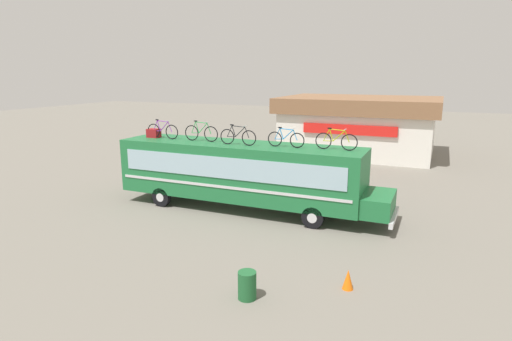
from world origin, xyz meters
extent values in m
plane|color=slate|center=(0.00, 0.00, 0.00)|extent=(120.00, 120.00, 0.00)
cube|color=#1E6B38|center=(0.00, 0.00, 1.86)|extent=(11.56, 2.58, 2.51)
cube|color=#1E6B38|center=(6.38, 0.00, 1.02)|extent=(1.19, 2.38, 0.83)
cube|color=#99B7C6|center=(0.00, -1.31, 2.23)|extent=(10.64, 0.04, 0.95)
cube|color=#99B7C6|center=(0.00, 1.31, 2.23)|extent=(10.64, 0.04, 0.95)
cube|color=silver|center=(0.00, -1.31, 1.36)|extent=(11.10, 0.03, 0.12)
cube|color=silver|center=(0.00, 1.31, 1.36)|extent=(11.10, 0.03, 0.12)
cube|color=silver|center=(7.03, 0.00, 0.53)|extent=(0.16, 2.45, 0.24)
cylinder|color=black|center=(3.93, -1.15, 0.46)|extent=(0.92, 0.28, 0.92)
cylinder|color=silver|center=(3.93, -1.15, 0.46)|extent=(0.42, 0.30, 0.42)
cylinder|color=black|center=(3.93, 1.15, 0.46)|extent=(0.92, 0.28, 0.92)
cylinder|color=silver|center=(3.93, 1.15, 0.46)|extent=(0.42, 0.30, 0.42)
cylinder|color=black|center=(-3.59, -1.15, 0.46)|extent=(0.92, 0.28, 0.92)
cylinder|color=silver|center=(-3.59, -1.15, 0.46)|extent=(0.42, 0.30, 0.42)
cylinder|color=black|center=(-3.59, 1.15, 0.46)|extent=(0.92, 0.28, 0.92)
cylinder|color=silver|center=(-3.59, 1.15, 0.46)|extent=(0.42, 0.30, 0.42)
cube|color=maroon|center=(-4.74, 0.04, 3.33)|extent=(0.61, 0.45, 0.43)
torus|color=black|center=(-4.60, -0.13, 3.48)|extent=(0.71, 0.04, 0.71)
torus|color=black|center=(-3.54, -0.13, 3.48)|extent=(0.71, 0.04, 0.71)
cylinder|color=purple|center=(-4.28, -0.13, 3.75)|extent=(0.20, 0.04, 0.51)
cylinder|color=purple|center=(-3.96, -0.13, 3.73)|extent=(0.49, 0.04, 0.49)
cylinder|color=purple|center=(-4.05, -0.13, 3.98)|extent=(0.64, 0.04, 0.07)
cylinder|color=purple|center=(-4.40, -0.13, 3.49)|extent=(0.41, 0.03, 0.05)
cylinder|color=purple|center=(-4.48, -0.13, 3.74)|extent=(0.26, 0.03, 0.53)
cylinder|color=purple|center=(-3.63, -0.13, 3.72)|extent=(0.22, 0.03, 0.50)
cylinder|color=silver|center=(-3.73, -0.13, 4.01)|extent=(0.03, 0.44, 0.03)
ellipsoid|color=black|center=(-4.37, -0.13, 4.03)|extent=(0.20, 0.08, 0.06)
torus|color=black|center=(-2.45, -0.07, 3.49)|extent=(0.74, 0.04, 0.74)
torus|color=black|center=(-1.40, -0.07, 3.49)|extent=(0.74, 0.04, 0.74)
cylinder|color=green|center=(-2.13, -0.07, 3.77)|extent=(0.20, 0.04, 0.53)
cylinder|color=green|center=(-1.82, -0.07, 3.75)|extent=(0.49, 0.04, 0.51)
cylinder|color=green|center=(-1.90, -0.07, 4.01)|extent=(0.63, 0.04, 0.07)
cylinder|color=green|center=(-2.25, -0.07, 3.50)|extent=(0.40, 0.03, 0.05)
cylinder|color=green|center=(-2.33, -0.07, 3.76)|extent=(0.26, 0.03, 0.55)
cylinder|color=green|center=(-1.49, -0.07, 3.74)|extent=(0.22, 0.03, 0.51)
cylinder|color=silver|center=(-1.59, -0.07, 4.04)|extent=(0.03, 0.44, 0.03)
ellipsoid|color=black|center=(-2.21, -0.07, 4.06)|extent=(0.20, 0.08, 0.06)
torus|color=black|center=(-0.38, -0.38, 3.47)|extent=(0.70, 0.04, 0.70)
torus|color=black|center=(0.70, -0.38, 3.47)|extent=(0.70, 0.04, 0.70)
cylinder|color=black|center=(-0.06, -0.38, 3.73)|extent=(0.21, 0.04, 0.50)
cylinder|color=black|center=(0.27, -0.38, 3.72)|extent=(0.50, 0.04, 0.48)
cylinder|color=black|center=(0.18, -0.38, 3.96)|extent=(0.65, 0.04, 0.07)
cylinder|color=black|center=(-0.17, -0.38, 3.48)|extent=(0.41, 0.03, 0.05)
cylinder|color=black|center=(-0.26, -0.38, 3.72)|extent=(0.26, 0.03, 0.52)
cylinder|color=black|center=(0.60, -0.38, 3.71)|extent=(0.22, 0.03, 0.49)
cylinder|color=silver|center=(0.50, -0.38, 3.99)|extent=(0.03, 0.44, 0.03)
ellipsoid|color=black|center=(-0.14, -0.38, 4.01)|extent=(0.20, 0.08, 0.06)
torus|color=black|center=(1.81, -0.08, 3.45)|extent=(0.66, 0.04, 0.66)
torus|color=black|center=(2.83, -0.08, 3.45)|extent=(0.66, 0.04, 0.66)
cylinder|color=#197FDB|center=(2.12, -0.08, 3.70)|extent=(0.20, 0.04, 0.47)
cylinder|color=#197FDB|center=(2.42, -0.08, 3.68)|extent=(0.48, 0.04, 0.45)
cylinder|color=#197FDB|center=(2.34, -0.08, 3.91)|extent=(0.62, 0.04, 0.07)
cylinder|color=#197FDB|center=(2.00, -0.08, 3.46)|extent=(0.39, 0.03, 0.05)
cylinder|color=#197FDB|center=(1.92, -0.08, 3.69)|extent=(0.25, 0.03, 0.49)
cylinder|color=#197FDB|center=(2.74, -0.08, 3.67)|extent=(0.21, 0.03, 0.46)
cylinder|color=silver|center=(2.65, -0.08, 3.95)|extent=(0.03, 0.44, 0.03)
ellipsoid|color=black|center=(2.04, -0.08, 3.97)|extent=(0.20, 0.08, 0.06)
torus|color=black|center=(3.93, 0.14, 3.47)|extent=(0.70, 0.04, 0.70)
torus|color=black|center=(5.03, 0.14, 3.47)|extent=(0.70, 0.04, 0.70)
cylinder|color=#B2B20C|center=(4.26, 0.14, 3.74)|extent=(0.21, 0.04, 0.50)
cylinder|color=#B2B20C|center=(4.59, 0.14, 3.72)|extent=(0.51, 0.04, 0.48)
cylinder|color=#B2B20C|center=(4.50, 0.14, 3.96)|extent=(0.66, 0.04, 0.07)
cylinder|color=#B2B20C|center=(4.14, 0.14, 3.48)|extent=(0.42, 0.03, 0.05)
cylinder|color=#B2B20C|center=(4.05, 0.14, 3.73)|extent=(0.27, 0.03, 0.52)
cylinder|color=#B2B20C|center=(4.93, 0.14, 3.71)|extent=(0.23, 0.03, 0.49)
cylinder|color=silver|center=(4.83, 0.14, 4.00)|extent=(0.03, 0.44, 0.03)
ellipsoid|color=black|center=(4.18, 0.14, 4.02)|extent=(0.20, 0.08, 0.06)
cube|color=silver|center=(2.54, 16.65, 1.65)|extent=(10.99, 7.87, 3.29)
cube|color=brown|center=(2.54, 16.65, 3.86)|extent=(11.87, 8.50, 1.13)
cube|color=red|center=(2.54, 12.61, 2.37)|extent=(6.60, 0.16, 0.70)
cylinder|color=#1E592D|center=(3.80, -7.41, 0.41)|extent=(0.53, 0.53, 0.82)
cone|color=orange|center=(6.33, -5.72, 0.31)|extent=(0.33, 0.33, 0.61)
camera|label=1|loc=(8.45, -17.50, 6.30)|focal=30.05mm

